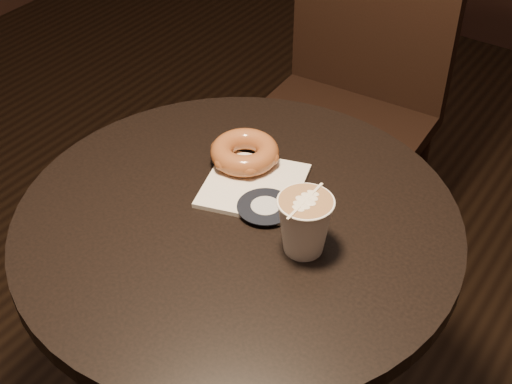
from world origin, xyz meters
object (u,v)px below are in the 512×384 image
cafe_table (239,302)px  latte_cup (304,225)px  pastry_bag (254,185)px  doughnut (245,152)px  chair (354,74)px

cafe_table → latte_cup: bearing=-2.0°
cafe_table → pastry_bag: bearing=104.5°
cafe_table → latte_cup: size_ratio=8.12×
cafe_table → doughnut: 0.26m
doughnut → chair: bearing=99.9°
chair → latte_cup: (0.30, -0.74, 0.20)m
pastry_bag → doughnut: bearing=121.3°
chair → doughnut: bearing=-83.2°
pastry_bag → doughnut: doughnut is taller
doughnut → latte_cup: 0.22m
pastry_bag → latte_cup: bearing=-45.5°
chair → doughnut: chair is taller
pastry_bag → latte_cup: latte_cup is taller
chair → doughnut: 0.66m
latte_cup → cafe_table: bearing=178.0°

